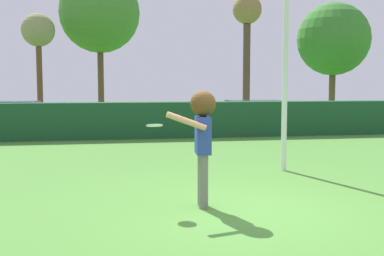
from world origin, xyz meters
TOP-DOWN VIEW (x-y plane):
  - ground_plane at (0.00, 0.00)m, footprint 60.00×60.00m
  - person at (-0.49, 0.31)m, footprint 0.80×0.56m
  - frisbee at (-1.21, 0.50)m, footprint 0.26×0.26m
  - lamppost at (1.89, 3.05)m, footprint 0.24×0.24m
  - hedge_row at (0.00, 9.97)m, footprint 19.44×0.90m
  - parked_car_red at (-6.01, 13.06)m, footprint 4.26×1.94m
  - parked_car_blue at (4.15, 12.52)m, footprint 4.24×1.89m
  - willow_tree at (5.75, 19.11)m, footprint 1.65×1.65m
  - oak_tree at (10.86, 18.76)m, footprint 4.19×4.19m
  - bare_elm_tree at (-5.07, 15.02)m, footprint 1.47×1.47m
  - birch_tree at (-2.41, 16.42)m, footprint 3.86×3.86m

SIDE VIEW (x-z plane):
  - ground_plane at x=0.00m, z-range 0.00..0.00m
  - hedge_row at x=0.00m, z-range 0.00..1.29m
  - parked_car_red at x=-6.01m, z-range 0.06..1.31m
  - parked_car_blue at x=4.15m, z-range 0.06..1.31m
  - person at x=-0.49m, z-range 0.30..2.12m
  - frisbee at x=-1.21m, z-range 1.24..1.31m
  - lamppost at x=1.89m, z-range 0.32..7.02m
  - bare_elm_tree at x=-5.07m, z-range 1.63..6.70m
  - oak_tree at x=10.86m, z-range 1.21..7.86m
  - birch_tree at x=-2.41m, z-range 1.70..9.01m
  - willow_tree at x=5.75m, z-range 2.07..9.07m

